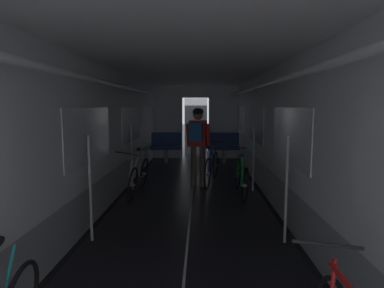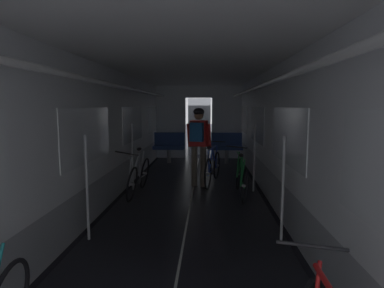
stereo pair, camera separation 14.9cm
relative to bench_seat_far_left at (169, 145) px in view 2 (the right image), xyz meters
name	(u,v)px [view 2 (the right image)]	position (x,y,z in m)	size (l,w,h in m)	color
train_car_shell	(190,110)	(0.90, -4.47, 1.13)	(3.14, 12.34, 2.57)	black
bench_seat_far_left	(169,145)	(0.00, 0.00, 0.00)	(0.98, 0.51, 0.95)	gray
bench_seat_far_right	(227,145)	(1.80, 0.00, 0.00)	(0.98, 0.51, 0.95)	gray
bicycle_silver	(139,176)	(-0.17, -3.74, -0.19)	(0.44, 1.69, 0.96)	black
bicycle_green	(241,177)	(1.88, -3.77, -0.19)	(0.44, 1.69, 0.95)	black
person_cyclist_aisle	(198,138)	(1.01, -3.01, 0.50)	(0.56, 0.45, 1.73)	brown
bicycle_blue_in_aisle	(213,167)	(1.33, -2.75, -0.18)	(0.51, 1.66, 0.94)	black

